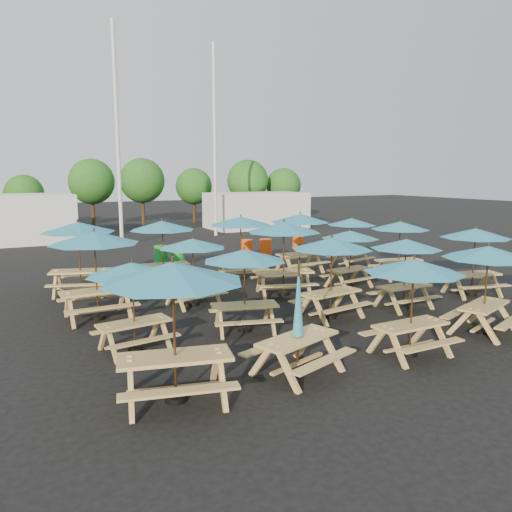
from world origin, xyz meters
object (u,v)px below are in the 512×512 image
waste_bin_0 (161,256)px  picnic_unit_7 (162,229)px  picnic_unit_9 (332,248)px  waste_bin_3 (266,249)px  picnic_unit_4 (298,328)px  picnic_unit_13 (406,247)px  picnic_unit_18 (400,228)px  waste_bin_1 (178,256)px  picnic_unit_8 (414,271)px  picnic_unit_17 (475,236)px  picnic_unit_0 (173,279)px  picnic_unit_14 (350,237)px  picnic_unit_10 (284,231)px  picnic_unit_5 (244,259)px  picnic_unit_12 (488,257)px  picnic_unit_15 (300,221)px  waste_bin_4 (298,246)px  waste_bin_2 (247,250)px  picnic_unit_11 (241,224)px  picnic_unit_19 (352,224)px  picnic_unit_6 (193,247)px  picnic_unit_1 (132,273)px  picnic_unit_2 (94,242)px  picnic_unit_3 (78,231)px

waste_bin_0 → picnic_unit_7: bearing=-105.1°
picnic_unit_9 → waste_bin_3: bearing=63.1°
picnic_unit_4 → picnic_unit_7: (-0.02, 9.06, 1.11)m
picnic_unit_13 → waste_bin_0: picnic_unit_13 is taller
picnic_unit_18 → waste_bin_1: picnic_unit_18 is taller
picnic_unit_8 → picnic_unit_17: (5.85, 3.22, 0.06)m
picnic_unit_0 → picnic_unit_14: 10.10m
picnic_unit_8 → picnic_unit_10: (0.32, 6.09, 0.24)m
picnic_unit_5 → picnic_unit_10: size_ratio=0.86×
picnic_unit_12 → picnic_unit_15: size_ratio=1.11×
waste_bin_4 → waste_bin_2: bearing=179.9°
picnic_unit_11 → picnic_unit_19: bearing=15.9°
picnic_unit_17 → waste_bin_0: bearing=141.5°
picnic_unit_6 → picnic_unit_4: bearing=-100.0°
picnic_unit_0 → picnic_unit_10: (5.63, 5.89, -0.05)m
picnic_unit_4 → picnic_unit_1: bearing=113.5°
picnic_unit_0 → picnic_unit_2: size_ratio=1.18×
waste_bin_0 → waste_bin_2: 4.15m
waste_bin_4 → picnic_unit_3: bearing=-161.1°
picnic_unit_3 → waste_bin_1: bearing=54.4°
picnic_unit_18 → waste_bin_3: 6.97m
picnic_unit_19 → picnic_unit_11: bearing=170.1°
picnic_unit_1 → picnic_unit_7: size_ratio=0.94×
picnic_unit_14 → waste_bin_2: picnic_unit_14 is taller
picnic_unit_6 → picnic_unit_18: size_ratio=0.93×
picnic_unit_13 → waste_bin_4: 10.32m
picnic_unit_5 → picnic_unit_9: picnic_unit_9 is taller
picnic_unit_11 → picnic_unit_17: (5.66, -5.86, -0.14)m
picnic_unit_13 → picnic_unit_14: size_ratio=0.91×
picnic_unit_4 → waste_bin_4: picnic_unit_4 is taller
waste_bin_3 → picnic_unit_8: bearing=-104.3°
picnic_unit_3 → waste_bin_4: size_ratio=3.26×
picnic_unit_4 → waste_bin_1: 12.43m
picnic_unit_3 → picnic_unit_15: size_ratio=1.19×
picnic_unit_6 → picnic_unit_5: bearing=-95.2°
picnic_unit_5 → picnic_unit_19: 9.98m
picnic_unit_14 → waste_bin_3: bearing=78.0°
picnic_unit_4 → waste_bin_2: (5.09, 12.70, -0.48)m
picnic_unit_3 → waste_bin_1: picnic_unit_3 is taller
picnic_unit_2 → waste_bin_3: size_ratio=2.69×
picnic_unit_11 → picnic_unit_8: bearing=-76.5°
waste_bin_2 → waste_bin_3: (0.93, -0.16, 0.00)m
picnic_unit_14 → picnic_unit_13: bearing=-104.7°
picnic_unit_4 → picnic_unit_18: (8.36, 6.14, 0.99)m
picnic_unit_14 → waste_bin_0: size_ratio=2.48×
picnic_unit_4 → picnic_unit_13: picnic_unit_4 is taller
picnic_unit_3 → picnic_unit_14: bearing=-2.8°
picnic_unit_5 → picnic_unit_17: (8.35, 0.02, 0.10)m
picnic_unit_0 → picnic_unit_6: size_ratio=1.26×
picnic_unit_6 → waste_bin_1: picnic_unit_6 is taller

